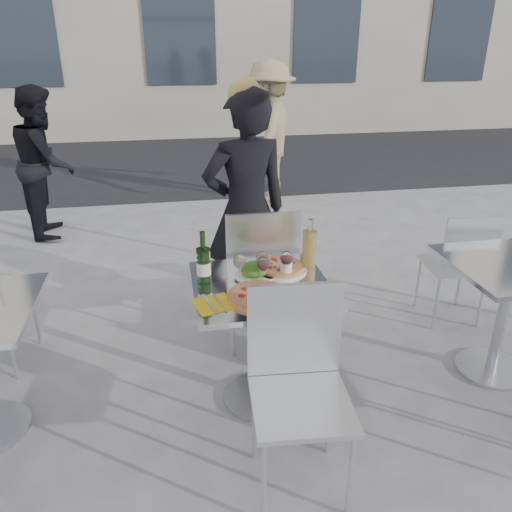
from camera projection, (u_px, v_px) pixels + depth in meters
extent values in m
plane|color=slate|center=(261.00, 398.00, 2.95)|extent=(80.00, 80.00, 0.00)
cube|color=black|center=(192.00, 159.00, 8.81)|extent=(24.00, 5.00, 0.00)
cylinder|color=#B7BABF|center=(261.00, 396.00, 2.94)|extent=(0.44, 0.44, 0.02)
cylinder|color=#B7BABF|center=(261.00, 345.00, 2.80)|extent=(0.07, 0.07, 0.72)
cube|color=silver|center=(261.00, 287.00, 2.65)|extent=(0.72, 0.72, 0.03)
cylinder|color=#B7BABF|center=(491.00, 368.00, 3.19)|extent=(0.44, 0.44, 0.02)
cylinder|color=#B7BABF|center=(502.00, 320.00, 3.04)|extent=(0.07, 0.07, 0.72)
cylinder|color=silver|center=(279.00, 292.00, 3.65)|extent=(0.03, 0.03, 0.49)
cylinder|color=silver|center=(226.00, 296.00, 3.59)|extent=(0.03, 0.03, 0.49)
cylinder|color=silver|center=(291.00, 319.00, 3.30)|extent=(0.03, 0.03, 0.49)
cylinder|color=silver|center=(233.00, 324.00, 3.24)|extent=(0.03, 0.03, 0.49)
cube|color=silver|center=(257.00, 274.00, 3.35)|extent=(0.46, 0.46, 0.03)
cube|color=silver|center=(263.00, 251.00, 3.04)|extent=(0.46, 0.03, 0.49)
cylinder|color=silver|center=(264.00, 484.00, 2.09)|extent=(0.02, 0.02, 0.47)
cylinder|color=silver|center=(351.00, 476.00, 2.13)|extent=(0.02, 0.02, 0.47)
cylinder|color=silver|center=(255.00, 421.00, 2.43)|extent=(0.02, 0.02, 0.47)
cylinder|color=silver|center=(330.00, 416.00, 2.47)|extent=(0.02, 0.02, 0.47)
cube|color=silver|center=(301.00, 404.00, 2.18)|extent=(0.47, 0.47, 0.03)
cube|color=silver|center=(294.00, 329.00, 2.28)|extent=(0.44, 0.06, 0.47)
cylinder|color=silver|center=(35.00, 314.00, 3.37)|extent=(0.03, 0.03, 0.48)
cylinder|color=silver|center=(11.00, 345.00, 3.02)|extent=(0.03, 0.03, 0.48)
cylinder|color=silver|center=(460.00, 281.00, 3.90)|extent=(0.02, 0.02, 0.42)
cylinder|color=silver|center=(418.00, 282.00, 3.87)|extent=(0.02, 0.02, 0.42)
cylinder|color=silver|center=(481.00, 301.00, 3.59)|extent=(0.02, 0.02, 0.42)
cylinder|color=silver|center=(436.00, 303.00, 3.56)|extent=(0.02, 0.02, 0.42)
cube|color=silver|center=(453.00, 265.00, 3.64)|extent=(0.43, 0.43, 0.02)
cube|color=silver|center=(471.00, 247.00, 3.37)|extent=(0.39, 0.06, 0.42)
imported|color=black|center=(246.00, 211.00, 3.48)|extent=(0.68, 0.51, 1.68)
imported|color=black|center=(45.00, 162.00, 5.17)|extent=(0.65, 0.80, 1.54)
imported|color=#958960|center=(269.00, 132.00, 6.29)|extent=(1.03, 1.28, 1.74)
cylinder|color=tan|center=(259.00, 296.00, 2.51)|extent=(0.33, 0.33, 0.02)
cylinder|color=tan|center=(259.00, 294.00, 2.50)|extent=(0.29, 0.29, 0.00)
cylinder|color=white|center=(279.00, 269.00, 2.81)|extent=(0.31, 0.31, 0.01)
cylinder|color=tan|center=(280.00, 266.00, 2.81)|extent=(0.27, 0.27, 0.02)
cylinder|color=tan|center=(280.00, 265.00, 2.80)|extent=(0.24, 0.24, 0.00)
cylinder|color=white|center=(254.00, 276.00, 2.73)|extent=(0.22, 0.22, 0.01)
ellipsoid|color=#25681A|center=(254.00, 269.00, 2.71)|extent=(0.15, 0.15, 0.08)
sphere|color=#B21914|center=(261.00, 266.00, 2.73)|extent=(0.03, 0.03, 0.03)
cylinder|color=#274E1D|center=(204.00, 266.00, 2.62)|extent=(0.07, 0.07, 0.20)
cone|color=#274E1D|center=(203.00, 249.00, 2.58)|extent=(0.07, 0.07, 0.03)
cylinder|color=#274E1D|center=(203.00, 241.00, 2.56)|extent=(0.03, 0.03, 0.10)
cylinder|color=silver|center=(204.00, 268.00, 2.62)|extent=(0.07, 0.08, 0.07)
cylinder|color=#D3BA5A|center=(309.00, 249.00, 2.80)|extent=(0.08, 0.08, 0.22)
cylinder|color=white|center=(310.00, 226.00, 2.74)|extent=(0.03, 0.03, 0.08)
cylinder|color=white|center=(286.00, 269.00, 2.71)|extent=(0.06, 0.06, 0.09)
cylinder|color=silver|center=(287.00, 260.00, 2.69)|extent=(0.06, 0.06, 0.02)
cylinder|color=white|center=(240.00, 280.00, 2.68)|extent=(0.06, 0.06, 0.00)
cylinder|color=white|center=(240.00, 273.00, 2.67)|extent=(0.01, 0.01, 0.09)
ellipsoid|color=white|center=(239.00, 261.00, 2.64)|extent=(0.07, 0.07, 0.08)
ellipsoid|color=#CBBC8F|center=(239.00, 263.00, 2.64)|extent=(0.05, 0.05, 0.05)
cylinder|color=white|center=(262.00, 277.00, 2.73)|extent=(0.06, 0.06, 0.00)
cylinder|color=white|center=(262.00, 270.00, 2.71)|extent=(0.01, 0.01, 0.09)
ellipsoid|color=white|center=(262.00, 258.00, 2.68)|extent=(0.07, 0.07, 0.08)
ellipsoid|color=#CBBC8F|center=(262.00, 259.00, 2.69)|extent=(0.05, 0.05, 0.05)
cylinder|color=white|center=(263.00, 283.00, 2.66)|extent=(0.06, 0.06, 0.00)
cylinder|color=white|center=(263.00, 275.00, 2.64)|extent=(0.01, 0.01, 0.09)
ellipsoid|color=white|center=(263.00, 263.00, 2.61)|extent=(0.07, 0.07, 0.08)
ellipsoid|color=#4F0B12|center=(263.00, 265.00, 2.62)|extent=(0.05, 0.05, 0.05)
cylinder|color=white|center=(286.00, 277.00, 2.72)|extent=(0.06, 0.06, 0.00)
cylinder|color=white|center=(286.00, 270.00, 2.70)|extent=(0.01, 0.01, 0.09)
ellipsoid|color=white|center=(287.00, 258.00, 2.68)|extent=(0.07, 0.07, 0.08)
ellipsoid|color=#4F0B12|center=(286.00, 260.00, 2.68)|extent=(0.05, 0.05, 0.05)
cube|color=yellow|center=(214.00, 304.00, 2.45)|extent=(0.22, 0.22, 0.00)
cube|color=#B7BABF|center=(210.00, 304.00, 2.44)|extent=(0.06, 0.20, 0.00)
cube|color=#B7BABF|center=(220.00, 303.00, 2.45)|extent=(0.05, 0.18, 0.00)
cube|color=yellow|center=(319.00, 296.00, 2.52)|extent=(0.19, 0.19, 0.00)
cube|color=#B7BABF|center=(315.00, 296.00, 2.51)|extent=(0.03, 0.20, 0.00)
cube|color=#B7BABF|center=(325.00, 295.00, 2.52)|extent=(0.02, 0.18, 0.00)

